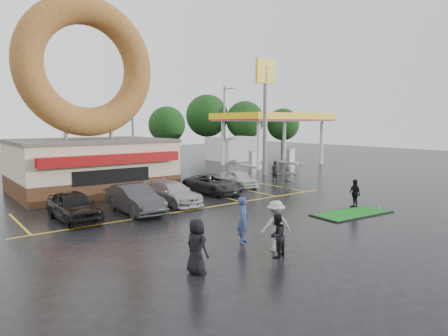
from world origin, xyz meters
TOP-DOWN VIEW (x-y plane):
  - ground at (0.00, 0.00)m, footprint 120.00×120.00m
  - donut_shop at (-3.00, 12.97)m, footprint 10.20×8.70m
  - gas_station at (20.00, 20.94)m, footprint 12.30×13.65m
  - shell_sign at (13.00, 12.00)m, footprint 2.20×0.36m
  - streetlight_mid at (4.00, 20.92)m, footprint 0.40×2.21m
  - streetlight_right at (16.00, 21.92)m, footprint 0.40×2.21m
  - tree_far_a at (26.00, 30.00)m, footprint 5.60×5.60m
  - tree_far_b at (32.00, 28.00)m, footprint 4.90×4.90m
  - tree_far_c at (22.00, 34.00)m, footprint 6.30×6.30m
  - tree_far_d at (14.00, 32.00)m, footprint 4.90×4.90m
  - car_black at (-6.68, 4.97)m, footprint 1.86×4.36m
  - car_dgrey at (-3.51, 4.65)m, footprint 1.63×4.61m
  - car_silver at (-0.71, 5.43)m, footprint 2.12×4.64m
  - car_grey at (3.33, 6.91)m, footprint 2.61×4.88m
  - car_white at (6.56, 8.00)m, footprint 1.95×3.88m
  - person_blue at (-2.39, -3.05)m, footprint 0.82×0.77m
  - person_blackjkt at (-2.55, -5.11)m, footprint 0.92×0.81m
  - person_hoodie at (-2.06, -4.57)m, footprint 1.42×1.08m
  - person_bystander at (-5.74, -4.66)m, footprint 0.71×0.97m
  - person_cameraman at (6.99, -1.85)m, footprint 0.75×1.05m
  - person_walker_near at (9.12, 5.38)m, footprint 1.46×1.58m
  - person_walker_far at (10.80, 8.44)m, footprint 0.64×0.45m
  - putting_green at (5.54, -2.72)m, footprint 4.66×2.34m

SIDE VIEW (x-z plane):
  - ground at x=0.00m, z-range 0.00..0.00m
  - putting_green at x=5.54m, z-range -0.25..0.32m
  - car_white at x=6.56m, z-range 0.00..1.27m
  - car_grey at x=3.33m, z-range 0.00..1.30m
  - car_silver at x=-0.71m, z-range 0.00..1.32m
  - car_black at x=-6.68m, z-range 0.00..1.47m
  - car_dgrey at x=-3.51m, z-range 0.00..1.52m
  - person_blackjkt at x=-2.55m, z-range 0.00..1.59m
  - person_cameraman at x=6.99m, z-range 0.00..1.66m
  - person_walker_far at x=10.80m, z-range 0.00..1.69m
  - person_walker_near at x=9.12m, z-range 0.00..1.77m
  - person_bystander at x=-5.74m, z-range 0.00..1.82m
  - person_blue at x=-2.39m, z-range 0.00..1.89m
  - person_hoodie at x=-2.06m, z-range 0.00..1.94m
  - gas_station at x=20.00m, z-range 0.75..6.65m
  - donut_shop at x=-3.00m, z-range -2.29..11.21m
  - tree_far_b at x=32.00m, z-range 1.03..8.03m
  - tree_far_d at x=14.00m, z-range 1.03..8.03m
  - streetlight_mid at x=4.00m, z-range 0.28..9.28m
  - streetlight_right at x=16.00m, z-range 0.28..9.28m
  - tree_far_a at x=26.00m, z-range 1.18..9.18m
  - tree_far_c at x=22.00m, z-range 1.34..10.34m
  - shell_sign at x=13.00m, z-range 2.08..12.68m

